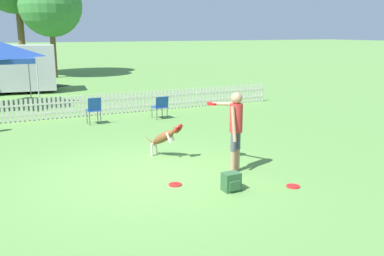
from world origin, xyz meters
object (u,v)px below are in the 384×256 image
at_px(folding_chair_green_right, 161,105).
at_px(tree_right_grove, 50,6).
at_px(frisbee_midfield, 293,186).
at_px(handler_person, 235,122).
at_px(frisbee_near_handler, 175,185).
at_px(backpack_on_grass, 231,182).
at_px(folding_chair_center, 94,108).
at_px(leaping_dog, 165,137).
at_px(equipment_trailer, 4,68).
at_px(frisbee_near_dog, 235,147).

bearing_deg(folding_chair_green_right, tree_right_grove, -89.84).
bearing_deg(tree_right_grove, frisbee_midfield, -87.90).
xyz_separation_m(handler_person, frisbee_near_handler, (-1.52, -0.24, -1.10)).
bearing_deg(backpack_on_grass, folding_chair_center, 97.09).
bearing_deg(handler_person, frisbee_midfield, -98.24).
height_order(leaping_dog, tree_right_grove, tree_right_grove).
bearing_deg(folding_chair_center, equipment_trailer, -78.16).
relative_size(leaping_dog, frisbee_near_dog, 3.94).
distance_m(frisbee_near_dog, frisbee_midfield, 3.09).
height_order(leaping_dog, backpack_on_grass, leaping_dog).
bearing_deg(frisbee_midfield, equipment_trailer, 104.05).
bearing_deg(frisbee_near_dog, frisbee_midfield, -100.13).
distance_m(leaping_dog, frisbee_near_handler, 2.03).
bearing_deg(leaping_dog, frisbee_near_handler, 43.39).
relative_size(frisbee_near_dog, equipment_trailer, 0.05).
distance_m(handler_person, leaping_dog, 1.99).
distance_m(frisbee_midfield, folding_chair_center, 7.88).
xyz_separation_m(folding_chair_green_right, equipment_trailer, (-4.47, 9.57, 0.76)).
bearing_deg(frisbee_midfield, folding_chair_green_right, 88.42).
xyz_separation_m(handler_person, equipment_trailer, (-3.72, 15.65, 0.13)).
xyz_separation_m(frisbee_near_handler, frisbee_midfield, (2.06, -1.13, 0.00)).
distance_m(backpack_on_grass, folding_chair_center, 7.27).
bearing_deg(leaping_dog, folding_chair_green_right, -140.81).
xyz_separation_m(leaping_dog, backpack_on_grass, (0.28, -2.65, -0.34)).
bearing_deg(handler_person, frisbee_near_dog, 27.17).
bearing_deg(tree_right_grove, equipment_trailer, -117.78).
distance_m(handler_person, frisbee_near_dog, 2.28).
height_order(handler_person, backpack_on_grass, handler_person).
distance_m(folding_chair_center, tree_right_grove, 16.46).
relative_size(leaping_dog, backpack_on_grass, 2.92).
relative_size(frisbee_midfield, folding_chair_green_right, 0.33).
distance_m(frisbee_midfield, tree_right_grove, 23.94).
relative_size(backpack_on_grass, folding_chair_center, 0.40).
bearing_deg(leaping_dog, frisbee_midfield, 86.55).
xyz_separation_m(frisbee_near_dog, folding_chair_green_right, (-0.34, 4.41, 0.47)).
bearing_deg(folding_chair_green_right, frisbee_midfield, 84.78).
distance_m(frisbee_midfield, backpack_on_grass, 1.28).
bearing_deg(frisbee_near_dog, handler_person, -123.01).
relative_size(frisbee_midfield, equipment_trailer, 0.05).
distance_m(backpack_on_grass, tree_right_grove, 23.53).
height_order(folding_chair_center, tree_right_grove, tree_right_grove).
relative_size(handler_person, backpack_on_grass, 4.85).
bearing_deg(backpack_on_grass, frisbee_near_handler, 138.05).
height_order(leaping_dog, frisbee_near_dog, leaping_dog).
bearing_deg(frisbee_near_dog, leaping_dog, -179.27).
xyz_separation_m(frisbee_near_handler, frisbee_near_dog, (2.61, 1.91, 0.00)).
distance_m(frisbee_near_handler, tree_right_grove, 22.85).
bearing_deg(handler_person, frisbee_near_handler, 159.06).
height_order(frisbee_near_dog, folding_chair_green_right, folding_chair_green_right).
height_order(leaping_dog, folding_chair_green_right, leaping_dog).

